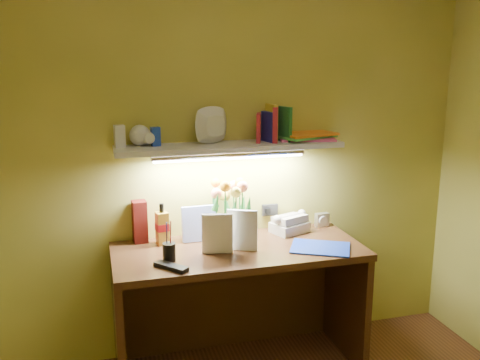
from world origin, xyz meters
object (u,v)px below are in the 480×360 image
object	(u,v)px
flower_bouquet	(230,209)
desk_clock	(322,220)
telephone	(290,222)
whisky_bottle	(162,224)
desk	(239,309)

from	to	relation	value
flower_bouquet	desk_clock	distance (m)	0.63
telephone	desk_clock	distance (m)	0.24
flower_bouquet	telephone	xyz separation A→B (m)	(0.38, 0.01, -0.12)
flower_bouquet	whisky_bottle	xyz separation A→B (m)	(-0.40, 0.01, -0.06)
telephone	flower_bouquet	bearing A→B (deg)	160.31
desk_clock	whisky_bottle	xyz separation A→B (m)	(-1.01, -0.06, 0.08)
desk	desk_clock	size ratio (longest dim) A/B	16.51
desk	desk_clock	world-z (taller)	desk_clock
telephone	whisky_bottle	size ratio (longest dim) A/B	0.87
whisky_bottle	desk_clock	bearing A→B (deg)	3.34
desk	flower_bouquet	bearing A→B (deg)	91.24
whisky_bottle	flower_bouquet	bearing A→B (deg)	-0.79
desk_clock	telephone	bearing A→B (deg)	-172.91
telephone	desk	bearing A→B (deg)	-174.93
desk_clock	whisky_bottle	world-z (taller)	whisky_bottle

